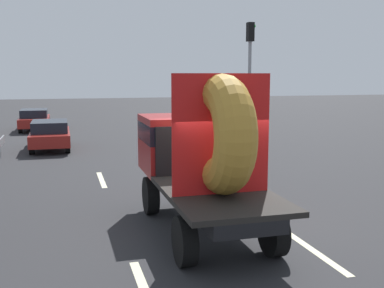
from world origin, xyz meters
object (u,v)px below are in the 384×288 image
(traffic_light, at_px, (250,65))
(flatbed_truck, at_px, (199,152))
(distant_sedan, at_px, (50,134))
(oncoming_car, at_px, (35,119))

(traffic_light, bearing_deg, flatbed_truck, -117.27)
(distant_sedan, distance_m, oncoming_car, 7.94)
(traffic_light, bearing_deg, distant_sedan, 176.99)
(flatbed_truck, relative_size, distant_sedan, 1.29)
(traffic_light, height_order, oncoming_car, traffic_light)
(oncoming_car, bearing_deg, traffic_light, -38.45)
(distant_sedan, xyz_separation_m, oncoming_car, (-1.07, 7.87, -0.00))
(distant_sedan, relative_size, traffic_light, 0.68)
(distant_sedan, bearing_deg, oncoming_car, 97.76)
(traffic_light, distance_m, oncoming_car, 13.81)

